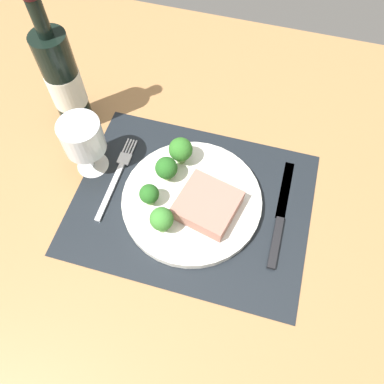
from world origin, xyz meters
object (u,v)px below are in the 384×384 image
at_px(fork, 117,177).
at_px(wine_glass, 83,139).
at_px(plate, 192,200).
at_px(knife, 280,221).
at_px(wine_bottle, 64,82).
at_px(steak, 207,205).

xyz_separation_m(fork, wine_glass, (-0.06, 0.02, 0.08)).
relative_size(plate, wine_glass, 2.08).
bearing_deg(wine_glass, fork, -15.21).
height_order(plate, knife, plate).
distance_m(knife, wine_glass, 0.39).
height_order(plate, wine_bottle, wine_bottle).
xyz_separation_m(knife, wine_bottle, (-0.46, 0.12, 0.11)).
height_order(plate, fork, plate).
relative_size(steak, wine_bottle, 0.34).
distance_m(plate, fork, 0.16).
relative_size(wine_bottle, wine_glass, 2.41).
xyz_separation_m(plate, knife, (0.17, 0.01, -0.00)).
bearing_deg(knife, plate, -174.98).
relative_size(plate, steak, 2.56).
xyz_separation_m(steak, wine_bottle, (-0.32, 0.14, 0.08)).
height_order(knife, wine_bottle, wine_bottle).
bearing_deg(knife, wine_glass, 179.53).
bearing_deg(knife, wine_bottle, 167.95).
bearing_deg(knife, steak, -169.24).
bearing_deg(steak, knife, 7.57).
bearing_deg(plate, knife, 1.83).
bearing_deg(steak, wine_glass, 170.32).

